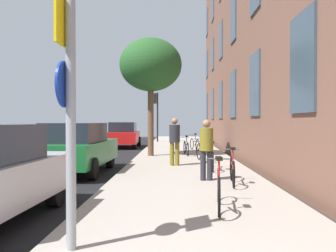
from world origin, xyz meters
The scene contains 16 objects.
ground_plane centered at (-2.40, 15.00, 0.00)m, with size 41.80×41.80×0.00m, color #332D28.
road_asphalt centered at (-4.50, 15.00, 0.01)m, with size 7.00×38.00×0.01m, color black.
sidewalk centered at (1.10, 15.00, 0.06)m, with size 4.20×38.00×0.12m, color #9E9389.
sign_post centered at (-0.55, 3.09, 1.99)m, with size 0.15×0.60×3.27m.
traffic_light centered at (-0.69, 24.82, 2.71)m, with size 0.43×0.24×3.79m.
tree_near centered at (-0.36, 14.23, 4.22)m, with size 2.82×2.82×5.33m.
bicycle_0 centered at (1.52, 4.99, 0.49)m, with size 0.42×1.67×0.95m.
bicycle_1 centered at (2.17, 7.39, 0.48)m, with size 0.42×1.67×0.93m.
bicycle_2 centered at (1.94, 9.79, 0.48)m, with size 0.42×1.60×0.93m.
bicycle_3 centered at (1.82, 12.19, 0.49)m, with size 0.50×1.65×0.95m.
bicycle_4 centered at (1.27, 14.59, 0.48)m, with size 0.42×1.65×0.92m.
bicycle_5 centered at (1.81, 16.99, 0.48)m, with size 0.54×1.67×0.92m.
pedestrian_0 centered at (1.58, 7.89, 1.04)m, with size 0.48×0.48×1.61m.
pedestrian_1 centered at (0.73, 10.87, 1.08)m, with size 0.40×0.40×1.69m.
car_1 centered at (-2.42, 9.73, 0.84)m, with size 1.94×4.06×1.62m.
car_2 centered at (-2.54, 20.29, 0.84)m, with size 2.02×4.02×1.62m.
Camera 1 is at (0.73, -0.93, 1.68)m, focal length 35.69 mm.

